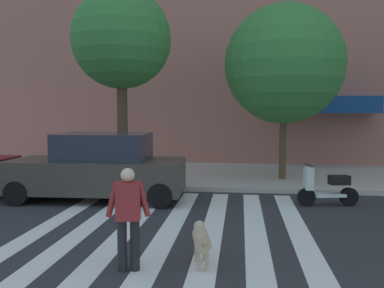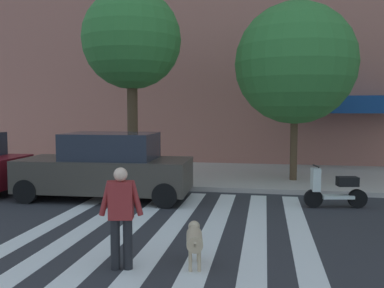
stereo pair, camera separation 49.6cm
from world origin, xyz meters
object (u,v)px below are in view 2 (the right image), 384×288
Objects in this scene: pedestrian_dog_walker at (121,212)px; street_tree_nearest at (132,40)px; parked_car_behind_first at (107,167)px; parked_scooter at (335,190)px; dog_on_leash at (194,239)px; street_tree_middle at (295,64)px.

street_tree_nearest is at bearing 106.61° from pedestrian_dog_walker.
parked_car_behind_first is 6.28m from parked_scooter.
street_tree_middle is at bearing 75.42° from dog_on_leash.
dog_on_leash is at bearing -122.43° from parked_scooter.
street_tree_nearest is (-0.00, 2.42, 3.95)m from parked_car_behind_first.
parked_car_behind_first is 7.10m from street_tree_middle.
parked_car_behind_first reaches higher than pedestrian_dog_walker.
parked_scooter is 6.43m from pedestrian_dog_walker.
parked_car_behind_first is 0.82× the size of street_tree_middle.
dog_on_leash is (-2.08, -7.98, -3.64)m from street_tree_middle.
parked_car_behind_first is 4.64m from street_tree_nearest.
dog_on_leash is at bearing -64.75° from street_tree_nearest.
parked_car_behind_first is at bearing 179.73° from parked_scooter.
street_tree_middle is 9.01m from dog_on_leash.
street_tree_middle is at bearing 9.58° from street_tree_nearest.
street_tree_middle is (-0.86, 3.37, 3.61)m from parked_scooter.
street_tree_middle is (5.41, 3.34, 3.18)m from parked_car_behind_first.
parked_scooter is 1.58× the size of dog_on_leash.
parked_scooter is at bearing 50.92° from pedestrian_dog_walker.
parked_scooter is 5.01m from street_tree_middle.
street_tree_middle reaches higher than pedestrian_dog_walker.
street_tree_nearest reaches higher than dog_on_leash.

